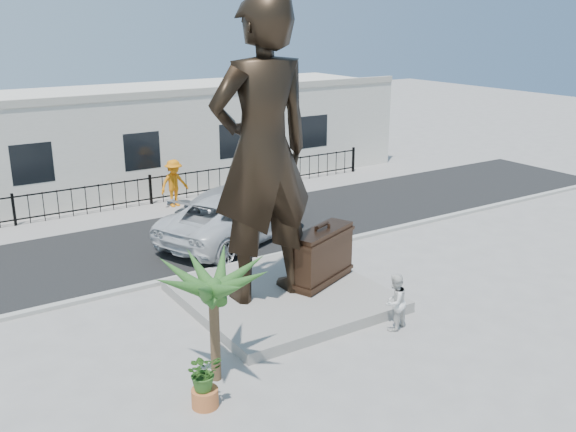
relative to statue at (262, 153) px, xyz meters
The scene contains 16 objects.
ground 4.73m from the statue, 55.67° to the right, with size 100.00×100.00×0.00m, color #9E9991.
street 7.82m from the statue, 80.50° to the left, with size 40.00×7.00×0.01m, color black.
curb 5.28m from the statue, 69.82° to the left, with size 40.00×0.25×0.12m, color #A5A399.
far_sidewalk 11.33m from the statue, 84.11° to the left, with size 40.00×2.50×0.02m, color #9E9991.
plinth 4.21m from the statue, ahead, with size 5.20×5.20×0.30m, color gray.
fence 11.88m from the statue, 84.53° to the left, with size 22.00×0.10×1.20m, color black.
building 15.61m from the statue, 86.01° to the left, with size 28.00×7.00×4.40m, color silver.
statue is the anchor object (origin of this frame).
suitcase 3.73m from the statue, ahead, with size 2.28×0.73×1.61m, color #311F14.
tourist 5.14m from the statue, 56.34° to the right, with size 0.73×0.57×1.50m, color silver.
car_white 6.49m from the statue, 70.34° to the left, with size 2.80×6.08×1.69m, color silver.
car_silver 7.83m from the statue, 67.29° to the left, with size 2.26×5.57×1.62m, color #A1A4A6.
worker 11.01m from the statue, 80.12° to the left, with size 1.30×0.75×2.01m, color orange.
palm_tree 5.88m from the statue, 136.28° to the right, with size 1.80×1.80×3.20m, color #27511D, non-canonical shape.
planter 6.50m from the statue, 134.86° to the right, with size 0.56×0.56×0.40m, color #B96231.
shrub 6.14m from the statue, 134.86° to the right, with size 0.73×0.63×0.81m, color #2F5B1D.
Camera 1 is at (-9.43, -12.57, 7.71)m, focal length 40.00 mm.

